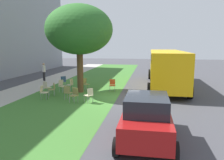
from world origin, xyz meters
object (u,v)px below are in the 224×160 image
chair_3 (89,94)px  chair_6 (85,83)px  street_tree (79,30)px  chair_8 (74,94)px  chair_4 (62,85)px  chair_10 (112,84)px  chair_0 (63,81)px  chair_9 (53,88)px  chair_5 (43,91)px  chair_1 (46,87)px  chair_2 (70,84)px  school_bus (166,65)px  pedestrian_0 (44,71)px  parked_car (146,117)px  chair_7 (68,92)px

chair_3 → chair_6: bearing=20.2°
street_tree → chair_8: (-2.90, -0.55, -3.87)m
chair_4 → chair_10: bearing=-75.5°
chair_0 → chair_9: bearing=-170.4°
chair_3 → chair_4: (2.56, 2.73, 0.00)m
chair_5 → chair_8: size_ratio=1.00×
chair_1 → chair_5: size_ratio=1.00×
chair_5 → chair_9: 1.02m
chair_4 → chair_10: (0.91, -3.52, 0.00)m
chair_3 → chair_1: bearing=63.3°
chair_1 → chair_9: 0.83m
chair_2 → school_bus: school_bus is taller
pedestrian_0 → parked_car: bearing=-140.2°
chair_9 → chair_7: bearing=-121.9°
chair_2 → chair_4: same height
chair_0 → parked_car: bearing=-143.2°
chair_4 → school_bus: bearing=-65.1°
chair_0 → chair_6: (-0.83, -2.07, 0.00)m
chair_7 → school_bus: (5.59, -6.22, 1.24)m
street_tree → chair_5: street_tree is taller
chair_8 → pedestrian_0: (7.16, 5.48, 0.41)m
chair_2 → school_bus: bearing=-67.3°
school_bus → chair_2: bearing=112.7°
chair_4 → chair_7: 2.45m
chair_5 → pedestrian_0: (6.76, 3.32, 0.41)m
school_bus → parked_car: bearing=172.8°
chair_4 → chair_7: bearing=-149.5°
chair_3 → chair_5: 3.05m
parked_car → pedestrian_0: size_ratio=2.19×
chair_1 → chair_6: (1.82, -2.23, 0.00)m
chair_5 → chair_6: 3.72m
chair_9 → pedestrian_0: (5.75, 3.48, 0.41)m
chair_0 → chair_8: size_ratio=1.00×
chair_10 → parked_car: (-8.11, -2.60, 0.32)m
chair_2 → parked_car: 9.60m
chair_3 → chair_5: bearing=84.3°
chair_3 → chair_6: same height
chair_8 → school_bus: 8.41m
chair_4 → chair_7: same height
chair_4 → street_tree: bearing=-79.8°
chair_4 → pedestrian_0: pedestrian_0 is taller
chair_10 → chair_4: bearing=104.5°
street_tree → chair_3: 4.98m
chair_1 → chair_2: 1.82m
chair_2 → parked_car: size_ratio=0.24×
school_bus → street_tree: bearing=117.7°
parked_car → chair_5: bearing=52.4°
chair_10 → street_tree: bearing=106.9°
chair_0 → chair_2: bearing=-140.6°
chair_3 → parked_car: bearing=-143.9°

